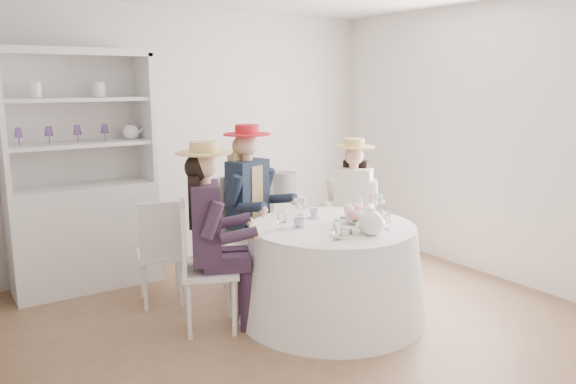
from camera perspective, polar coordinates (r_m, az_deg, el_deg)
ground at (r=4.84m, az=0.68°, el=-12.49°), size 4.50×4.50×0.00m
wall_back at (r=6.21m, az=-9.87°, el=5.58°), size 4.50×0.00×4.50m
wall_front at (r=3.06m, az=22.47°, el=-0.89°), size 4.50×0.00×4.50m
wall_right at (r=6.03m, az=18.69°, el=4.98°), size 0.00×4.50×4.50m
tea_table at (r=4.73m, az=4.46°, el=-8.00°), size 1.56×1.56×0.78m
hutch at (r=5.63m, az=-20.13°, el=-1.28°), size 1.52×1.01×2.23m
side_table at (r=6.67m, az=-0.36°, el=-2.92°), size 0.48×0.48×0.62m
hatbox at (r=6.58m, az=-0.37°, el=0.85°), size 0.34×0.34×0.27m
guest_left at (r=4.38m, az=-8.01°, el=-3.42°), size 0.63×0.57×1.50m
guest_mid at (r=5.28m, az=-3.91°, el=-0.46°), size 0.59×0.64×1.55m
guest_right at (r=5.58m, az=6.57°, el=-0.82°), size 0.60×0.57×1.39m
spare_chair at (r=5.01m, az=-12.75°, el=-5.71°), size 0.48×0.48×0.95m
teacup_a at (r=4.52m, az=1.14°, el=-3.21°), size 0.11×0.11×0.07m
teacup_b at (r=4.83m, az=2.65°, el=-2.25°), size 0.10×0.10×0.07m
teacup_c at (r=4.84m, az=6.20°, el=-2.32°), size 0.10×0.10×0.06m
flower_bowl at (r=4.69m, az=6.90°, el=-2.86°), size 0.23×0.23×0.05m
flower_arrangement at (r=4.64m, az=7.15°, el=-2.09°), size 0.21×0.21×0.08m
table_teapot at (r=4.36m, az=8.40°, el=-3.13°), size 0.28×0.20×0.21m
sandwich_plate at (r=4.33m, az=6.09°, el=-4.19°), size 0.28×0.28×0.06m
cupcake_stand at (r=4.89m, az=8.86°, el=-1.75°), size 0.22×0.22×0.21m
stemware_set at (r=4.60m, az=4.55°, el=-2.47°), size 0.91×0.88×0.15m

